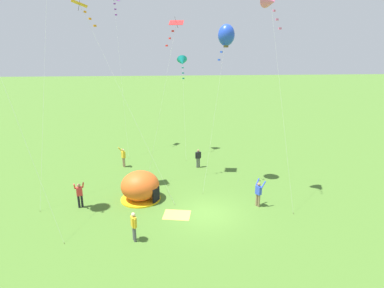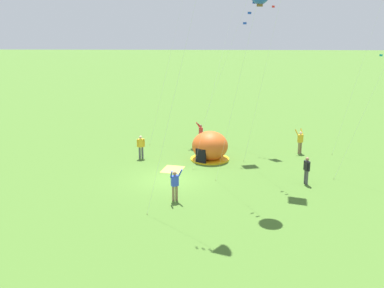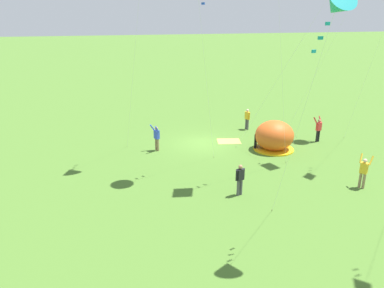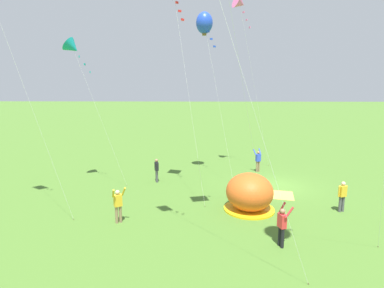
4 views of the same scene
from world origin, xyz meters
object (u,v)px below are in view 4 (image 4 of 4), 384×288
(popup_tent, at_px, (250,193))
(person_strolling, at_px, (342,195))
(person_flying_kite, at_px, (258,160))
(kite_pink, at_px, (240,3))
(person_near_tent, at_px, (157,169))
(kite_teal, at_px, (73,47))
(kite_blue, at_px, (204,23))
(person_arms_raised, at_px, (118,204))
(person_watching_sky, at_px, (282,225))

(popup_tent, xyz_separation_m, person_strolling, (-0.11, -5.04, -0.03))
(person_flying_kite, bearing_deg, person_strolling, -159.14)
(popup_tent, xyz_separation_m, kite_pink, (8.57, -0.21, 12.14))
(popup_tent, relative_size, person_near_tent, 1.63)
(person_strolling, height_order, kite_teal, kite_teal)
(person_near_tent, bearing_deg, popup_tent, -129.95)
(popup_tent, xyz_separation_m, kite_teal, (4.01, 11.06, 8.33))
(person_flying_kite, height_order, kite_blue, kite_blue)
(person_flying_kite, relative_size, kite_teal, 0.19)
(person_near_tent, distance_m, kite_teal, 9.86)
(person_strolling, xyz_separation_m, person_arms_raised, (-1.75, 11.89, 0.03))
(person_watching_sky, bearing_deg, person_near_tent, 36.67)
(person_flying_kite, distance_m, person_watching_sky, 12.00)
(person_flying_kite, xyz_separation_m, person_strolling, (-8.08, -3.08, -0.03))
(person_flying_kite, relative_size, kite_pink, 0.14)
(kite_pink, relative_size, kite_blue, 1.14)
(person_watching_sky, height_order, kite_blue, kite_blue)
(person_flying_kite, height_order, person_strolling, person_flying_kite)
(kite_pink, height_order, kite_blue, kite_pink)
(popup_tent, relative_size, kite_blue, 0.23)
(kite_pink, bearing_deg, person_arms_raised, 145.90)
(kite_teal, bearing_deg, kite_blue, -74.06)
(person_flying_kite, relative_size, kite_blue, 0.16)
(person_arms_raised, xyz_separation_m, person_watching_sky, (-2.11, -7.59, -0.00))
(popup_tent, xyz_separation_m, person_arms_raised, (-1.86, 6.85, 0.00))
(person_arms_raised, relative_size, kite_blue, 0.16)
(person_strolling, relative_size, kite_pink, 0.12)
(kite_pink, bearing_deg, person_flying_kite, -109.02)
(person_strolling, height_order, person_near_tent, same)
(person_arms_raised, bearing_deg, person_near_tent, -7.85)
(kite_teal, distance_m, kite_pink, 12.74)
(person_near_tent, relative_size, kite_pink, 0.12)
(popup_tent, relative_size, person_strolling, 1.63)
(person_strolling, xyz_separation_m, kite_pink, (8.68, 4.83, 12.17))
(person_arms_raised, bearing_deg, kite_teal, 35.64)
(person_near_tent, bearing_deg, person_strolling, -114.81)
(person_watching_sky, bearing_deg, person_arms_raised, 74.42)
(person_arms_raised, xyz_separation_m, kite_blue, (8.31, -4.34, 10.28))
(popup_tent, height_order, kite_teal, kite_teal)
(person_strolling, bearing_deg, person_near_tent, 65.19)
(person_strolling, xyz_separation_m, person_watching_sky, (-3.86, 4.30, 0.03))
(popup_tent, bearing_deg, person_near_tent, 50.05)
(person_flying_kite, distance_m, person_near_tent, 8.43)
(person_watching_sky, bearing_deg, person_flying_kite, -5.85)
(popup_tent, distance_m, person_near_tent, 7.71)
(popup_tent, xyz_separation_m, kite_blue, (6.45, 2.51, 10.28))
(person_watching_sky, xyz_separation_m, person_near_tent, (8.93, 6.65, -0.03))
(person_flying_kite, xyz_separation_m, kite_pink, (0.60, 1.75, 12.14))
(kite_teal, bearing_deg, popup_tent, -109.92)
(person_flying_kite, xyz_separation_m, person_near_tent, (-3.02, 7.87, -0.03))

